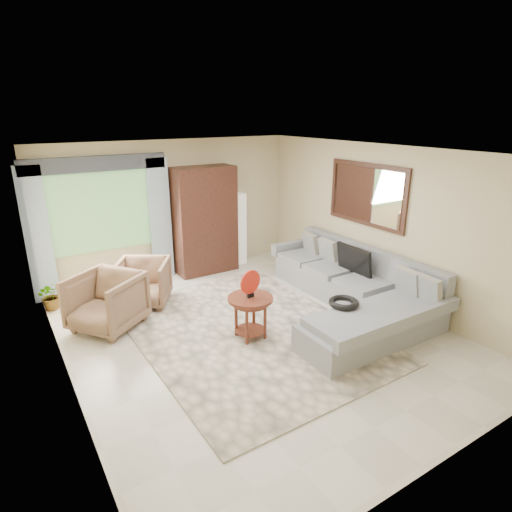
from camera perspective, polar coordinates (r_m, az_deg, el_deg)
ground at (r=6.39m, az=-0.23°, el=-10.21°), size 6.00×6.00×0.00m
area_rug at (r=6.41m, az=-1.18°, el=-10.00°), size 3.05×4.04×0.02m
sectional_sofa at (r=7.15m, az=12.80°, el=-4.86°), size 2.30×3.46×0.90m
tv_screen at (r=7.36m, az=12.94°, el=-0.52°), size 0.14×0.74×0.48m
garden_hose at (r=6.15m, az=11.63°, el=-6.12°), size 0.43×0.43×0.09m
coffee_table at (r=6.10m, az=-0.75°, el=-8.11°), size 0.64×0.64×0.64m
red_disc at (r=5.88m, az=-0.77°, el=-3.47°), size 0.34×0.08×0.34m
armchair_left at (r=6.72m, az=-19.34°, el=-5.78°), size 1.29×1.28×0.85m
armchair_right at (r=7.37m, az=-14.84°, el=-3.46°), size 1.14×1.15×0.76m
potted_plant at (r=7.77m, az=-25.62°, el=-4.74°), size 0.50×0.45×0.48m
armoire at (r=8.49m, az=-6.84°, el=4.73°), size 1.20×0.55×2.10m
floor_lamp at (r=8.98m, az=-2.32°, el=3.64°), size 0.24×0.24×1.50m
window at (r=8.05m, az=-20.06°, el=5.50°), size 1.80×0.04×1.40m
curtain_left at (r=7.88m, az=-27.12°, el=2.40°), size 0.40×0.08×2.30m
curtain_right at (r=8.30m, az=-12.66°, el=4.78°), size 0.40×0.08×2.30m
valance at (r=7.85m, az=-20.64°, el=11.44°), size 2.40×0.12×0.26m
wall_mirror at (r=7.55m, az=14.50°, el=7.94°), size 0.05×1.70×1.05m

